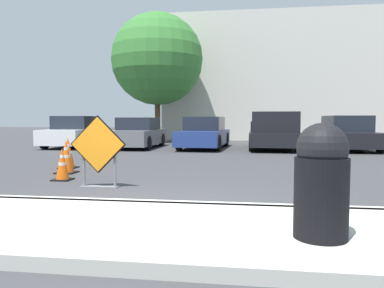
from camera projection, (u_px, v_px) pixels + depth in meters
ground_plane at (215, 152)px, 15.16m from camera, size 96.00×96.00×0.00m
sidewalk_strip at (137, 229)px, 4.17m from camera, size 25.77×2.24×0.14m
curb_lip at (160, 206)px, 5.27m from camera, size 25.77×0.20×0.14m
road_closed_sign at (98, 150)px, 7.06m from camera, size 1.09×0.20×1.37m
traffic_cone_nearest at (62, 164)px, 7.95m from camera, size 0.38×0.38×0.70m
traffic_cone_second at (66, 157)px, 9.02m from camera, size 0.46×0.46×0.81m
traffic_cone_third at (68, 153)px, 9.94m from camera, size 0.44×0.44×0.82m
parked_car_nearest at (75, 133)px, 17.71m from camera, size 1.99×4.13×1.46m
parked_car_second at (138, 134)px, 17.26m from camera, size 1.86×4.24×1.39m
parked_car_third at (204, 134)px, 16.93m from camera, size 2.10×4.75×1.42m
pickup_truck at (274, 133)px, 16.28m from camera, size 2.20×5.08×1.61m
parked_car_fourth at (347, 134)px, 16.01m from camera, size 2.09×4.41×1.47m
trash_bin at (321, 180)px, 3.60m from camera, size 0.51×0.51×1.12m
bollard_nearest at (320, 150)px, 9.70m from camera, size 0.12×0.12×0.97m
building_facade_backdrop at (284, 79)px, 25.14m from camera, size 15.72×5.00×8.02m
street_tree_behind_lot at (157, 59)px, 21.50m from camera, size 5.26×5.26×7.40m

